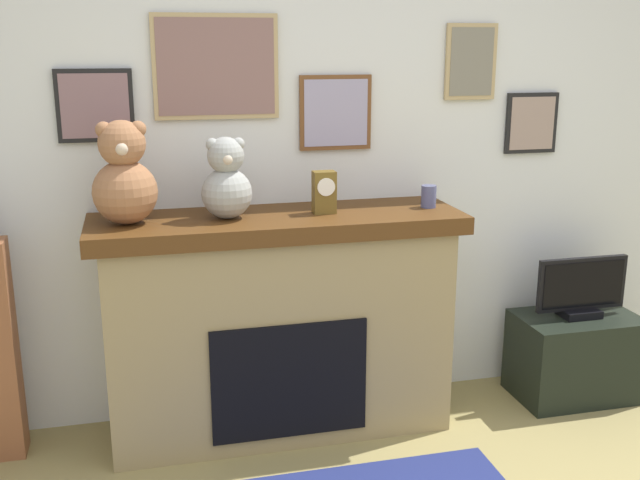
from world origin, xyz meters
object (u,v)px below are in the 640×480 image
candle_jar (429,196)px  mantel_clock (324,192)px  teddy_bear_cream (124,178)px  teddy_bear_grey (227,182)px  tv_stand (575,356)px  television (581,289)px  fireplace (279,323)px

candle_jar → mantel_clock: size_ratio=0.54×
teddy_bear_cream → teddy_bear_grey: size_ratio=1.23×
candle_jar → mantel_clock: bearing=-179.9°
teddy_bear_cream → teddy_bear_grey: (0.44, 0.00, -0.04)m
mantel_clock → teddy_bear_cream: size_ratio=0.43×
tv_stand → teddy_bear_grey: bearing=179.0°
television → tv_stand: bearing=90.0°
teddy_bear_grey → fireplace: bearing=4.5°
candle_jar → teddy_bear_cream: 1.41m
candle_jar → teddy_bear_cream: teddy_bear_cream is taller
television → fireplace: bearing=178.1°
tv_stand → candle_jar: size_ratio=5.95×
tv_stand → fireplace: bearing=178.2°
mantel_clock → television: bearing=-1.4°
television → candle_jar: (-0.85, 0.03, 0.53)m
television → candle_jar: 1.01m
television → mantel_clock: 1.49m
candle_jar → television: bearing=-2.3°
mantel_clock → teddy_bear_grey: 0.45m
tv_stand → television: television is taller
teddy_bear_grey → tv_stand: bearing=-1.0°
tv_stand → teddy_bear_grey: 2.08m
fireplace → television: bearing=-1.9°
teddy_bear_cream → television: bearing=-0.9°
candle_jar → teddy_bear_cream: (-1.41, -0.00, 0.15)m
television → candle_jar: size_ratio=4.66×
mantel_clock → fireplace: bearing=175.1°
fireplace → tv_stand: 1.62m
teddy_bear_grey → television: bearing=-1.1°
fireplace → mantel_clock: 0.67m
tv_stand → teddy_bear_cream: teddy_bear_cream is taller
fireplace → teddy_bear_grey: 0.73m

